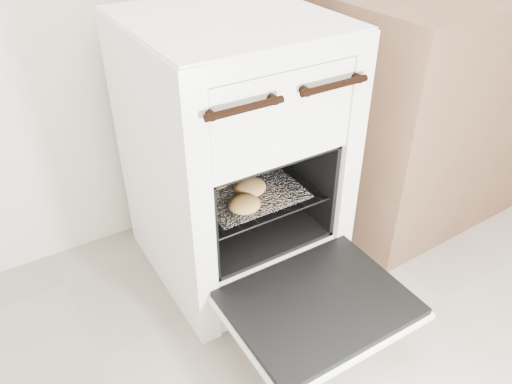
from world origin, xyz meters
The scene contains 6 objects.
stove centered at (-0.12, 1.20, 0.40)m, with size 0.53×0.59×0.82m.
oven_door centered at (-0.12, 0.75, 0.18)m, with size 0.48×0.37×0.03m.
oven_rack centered at (-0.12, 1.14, 0.33)m, with size 0.39×0.37×0.01m.
foil_sheet centered at (-0.12, 1.13, 0.33)m, with size 0.30×0.27×0.01m, color white.
baked_rolls centered at (-0.17, 1.10, 0.36)m, with size 0.17×0.24×0.04m.
counter centered at (0.67, 1.16, 0.41)m, with size 0.81×0.54×0.81m, color brown.
Camera 1 is at (-0.75, 0.05, 1.17)m, focal length 35.00 mm.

